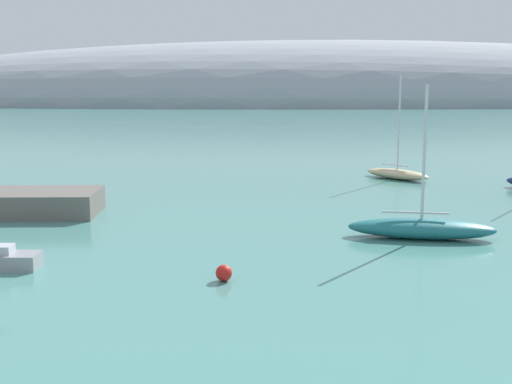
{
  "coord_description": "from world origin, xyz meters",
  "views": [
    {
      "loc": [
        -1.61,
        -12.96,
        8.91
      ],
      "look_at": [
        -1.0,
        26.61,
        2.16
      ],
      "focal_mm": 48.07,
      "sensor_mm": 36.0,
      "label": 1
    }
  ],
  "objects": [
    {
      "name": "sailboat_teal_end_of_line",
      "position": [
        8.12,
        23.87,
        0.59
      ],
      "size": [
        8.31,
        3.53,
        8.42
      ],
      "rotation": [
        0.0,
        0.0,
        6.11
      ],
      "color": "#1E6B70",
      "rests_on": "water"
    },
    {
      "name": "sailboat_sand_mid_mooring",
      "position": [
        11.62,
        45.88,
        0.51
      ],
      "size": [
        5.7,
        6.0,
        8.98
      ],
      "rotation": [
        0.0,
        0.0,
        5.45
      ],
      "color": "#C6B284",
      "rests_on": "water"
    },
    {
      "name": "mooring_buoy_red",
      "position": [
        -2.57,
        16.03,
        0.37
      ],
      "size": [
        0.73,
        0.73,
        0.73
      ],
      "primitive_type": "sphere",
      "color": "red",
      "rests_on": "water"
    },
    {
      "name": "distant_ridge",
      "position": [
        28.02,
        215.87,
        0.0
      ],
      "size": [
        339.39,
        87.7,
        40.63
      ],
      "primitive_type": "ellipsoid",
      "color": "#999EA8",
      "rests_on": "ground"
    }
  ]
}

